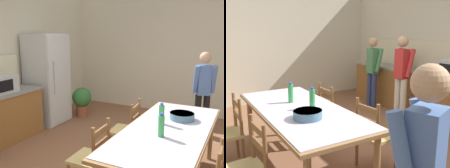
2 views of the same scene
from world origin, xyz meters
TOP-DOWN VIEW (x-y plane):
  - wall_right at (3.26, 0.00)m, footprint 0.12×5.20m
  - refrigerator at (1.29, 2.19)m, footprint 0.72×0.73m
  - microwave at (0.12, 2.21)m, footprint 0.50×0.39m
  - dining_table at (0.04, -0.75)m, footprint 2.28×0.98m
  - bottle_near_centre at (-0.24, -0.74)m, footprint 0.07×0.07m
  - bottle_off_centre at (0.15, -0.63)m, footprint 0.07×0.07m
  - serving_bowl at (0.44, -0.82)m, footprint 0.32×0.32m
  - chair_side_far_left at (-0.46, 0.03)m, footprint 0.43×0.41m
  - chair_side_far_right at (0.56, 0.02)m, footprint 0.45×0.43m
  - person_by_table at (2.02, -0.86)m, footprint 0.35×0.44m
  - potted_plant at (1.93, 1.76)m, footprint 0.44×0.44m

SIDE VIEW (x-z plane):
  - potted_plant at x=1.93m, z-range 0.05..0.72m
  - chair_side_far_left at x=-0.46m, z-range -0.01..0.90m
  - chair_side_far_right at x=0.56m, z-range -0.01..0.90m
  - dining_table at x=0.04m, z-range 0.32..1.11m
  - serving_bowl at x=0.44m, z-range 0.79..0.88m
  - person_by_table at x=2.02m, z-range 0.10..1.67m
  - bottle_near_centre at x=-0.24m, z-range 0.78..1.05m
  - bottle_off_centre at x=0.15m, z-range 0.78..1.05m
  - refrigerator at x=1.29m, z-range 0.00..1.88m
  - microwave at x=0.12m, z-range 0.89..1.19m
  - wall_right at x=3.26m, z-range 0.00..2.90m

